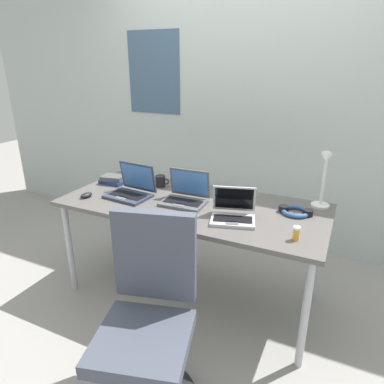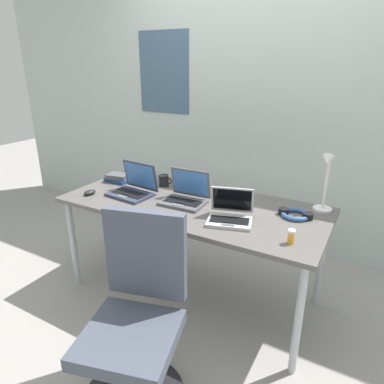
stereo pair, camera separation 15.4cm
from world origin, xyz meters
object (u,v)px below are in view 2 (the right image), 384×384
Objects in this scene: computer_mouse at (90,192)px; laptop_near_lamp at (133,189)px; cell_phone at (229,202)px; headphones at (295,214)px; pill_bottle at (291,236)px; book_stack at (119,178)px; laptop_near_mouse at (185,196)px; office_chair at (136,329)px; coffee_mug at (164,180)px; desk_lamp at (325,183)px; laptop_by_keyboard at (230,215)px.

laptop_near_lamp is at bearing 39.37° from computer_mouse.
cell_phone is 0.45m from headphones.
book_stack is at bearing 166.87° from pill_bottle.
laptop_near_mouse is 0.94m from office_chair.
laptop_near_lamp is 1.54× the size of book_stack.
book_stack is 0.39m from coffee_mug.
coffee_mug is at bearing 116.53° from office_chair.
laptop_near_lamp reaches higher than book_stack.
headphones is at bearing 62.21° from office_chair.
laptop_near_mouse is at bearing 26.65° from computer_mouse.
office_chair is at bearing -63.47° from coffee_mug.
office_chair is at bearing -119.63° from desk_lamp.
book_stack is 0.22× the size of office_chair.
book_stack is at bearing -177.67° from cell_phone.
office_chair is at bearing -46.71° from book_stack.
laptop_near_mouse reaches higher than headphones.
cell_phone is at bearing -166.09° from desk_lamp.
laptop_by_keyboard is 4.05× the size of pill_bottle.
computer_mouse is at bearing -161.74° from desk_lamp.
laptop_by_keyboard is 0.80m from laptop_near_lamp.
laptop_near_mouse is (-0.84, -0.29, -0.15)m from desk_lamp.
computer_mouse is (-0.27, -0.16, -0.03)m from laptop_near_lamp.
book_stack is 1.37m from office_chair.
laptop_near_mouse is 3.13× the size of computer_mouse.
book_stack is at bearing 133.29° from office_chair.
computer_mouse is 0.56m from coffee_mug.
office_chair is at bearing -104.18° from laptop_by_keyboard.
laptop_near_lamp is at bearing -170.36° from headphones.
office_chair is (-0.57, -0.62, -0.38)m from pill_bottle.
laptop_by_keyboard reaches higher than pill_bottle.
cell_phone is 0.64× the size of book_stack.
laptop_by_keyboard is 1.11m from book_stack.
desk_lamp reaches higher than pill_bottle.
coffee_mug is at bearing 174.60° from cell_phone.
cell_phone is at bearing 29.52° from laptop_near_mouse.
pill_bottle is at bearing -97.56° from desk_lamp.
laptop_by_keyboard is at bearing -12.80° from book_stack.
laptop_near_mouse is at bearing -169.13° from headphones.
laptop_by_keyboard is at bearing -25.35° from coffee_mug.
desk_lamp is 0.54m from pill_bottle.
coffee_mug is (-1.03, 0.08, 0.03)m from headphones.
laptop_by_keyboard is 2.35× the size of cell_phone.
laptop_near_mouse is 2.66× the size of coffee_mug.
computer_mouse is (-1.07, -0.09, -0.02)m from laptop_by_keyboard.
desk_lamp reaches higher than laptop_near_lamp.
laptop_by_keyboard is 0.30m from cell_phone.
headphones is 1.89× the size of coffee_mug.
laptop_near_lamp is 2.88× the size of coffee_mug.
desk_lamp is at bearing 6.08° from book_stack.
laptop_near_mouse is 0.31× the size of office_chair.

